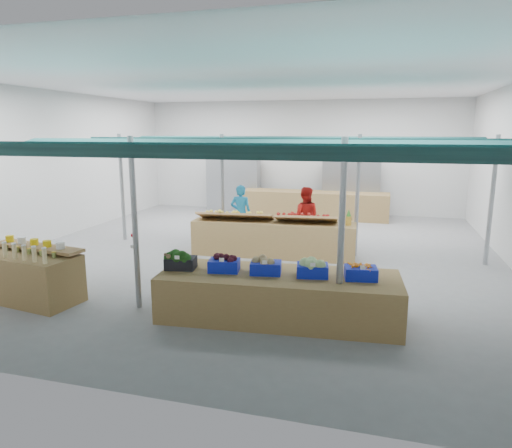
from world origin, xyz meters
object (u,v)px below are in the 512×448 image
object	(u,v)px
bottle_shelf	(30,275)
crate_stack	(356,288)
vendor_left	(241,214)
vendor_right	(305,217)
fruit_counter	(274,238)
veg_counter	(279,296)

from	to	relation	value
bottle_shelf	crate_stack	size ratio (longest dim) A/B	3.68
vendor_left	vendor_right	size ratio (longest dim) A/B	1.00
fruit_counter	crate_stack	size ratio (longest dim) A/B	7.13
bottle_shelf	crate_stack	world-z (taller)	bottle_shelf
fruit_counter	vendor_left	xyz separation A→B (m)	(-1.20, 1.10, 0.37)
fruit_counter	crate_stack	bearing A→B (deg)	-54.92
fruit_counter	vendor_left	distance (m)	1.67
bottle_shelf	vendor_right	xyz separation A→B (m)	(4.23, 5.32, 0.34)
bottle_shelf	crate_stack	bearing A→B (deg)	22.26
vendor_left	bottle_shelf	bearing A→B (deg)	62.57
veg_counter	vendor_left	distance (m)	5.42
vendor_left	fruit_counter	bearing A→B (deg)	134.61
bottle_shelf	fruit_counter	world-z (taller)	bottle_shelf
vendor_left	vendor_right	xyz separation A→B (m)	(1.80, 0.00, 0.00)
bottle_shelf	vendor_left	world-z (taller)	vendor_left
vendor_right	crate_stack	bearing A→B (deg)	109.29
bottle_shelf	vendor_left	xyz separation A→B (m)	(2.43, 5.32, 0.34)
veg_counter	vendor_left	world-z (taller)	vendor_left
veg_counter	fruit_counter	xyz separation A→B (m)	(-0.99, 3.84, 0.05)
bottle_shelf	veg_counter	size ratio (longest dim) A/B	0.53
vendor_left	crate_stack	bearing A→B (deg)	128.07
veg_counter	crate_stack	size ratio (longest dim) A/B	6.94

